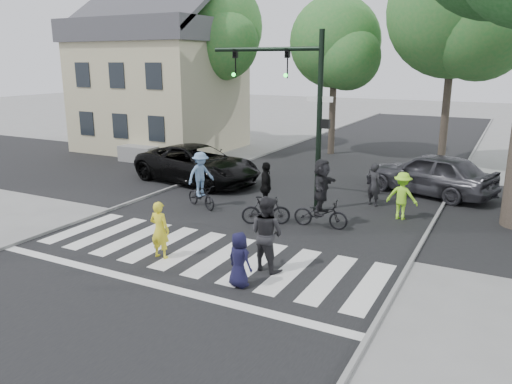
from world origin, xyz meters
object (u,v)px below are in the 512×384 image
(cyclist_right, at_px, (321,197))
(pedestrian_woman, at_px, (160,230))
(car_grey, at_px, (430,174))
(pedestrian_child, at_px, (239,260))
(cyclist_mid, at_px, (266,199))
(traffic_signal, at_px, (296,95))
(pedestrian_adult, at_px, (267,234))
(car_suv, at_px, (198,164))
(cyclist_left, at_px, (201,184))

(cyclist_right, bearing_deg, pedestrian_woman, -123.67)
(car_grey, bearing_deg, pedestrian_child, 4.43)
(cyclist_mid, xyz_separation_m, cyclist_right, (1.64, 0.52, 0.14))
(traffic_signal, xyz_separation_m, pedestrian_woman, (-1.21, -5.99, -3.14))
(pedestrian_woman, distance_m, pedestrian_adult, 2.87)
(cyclist_right, bearing_deg, traffic_signal, 133.46)
(traffic_signal, distance_m, car_suv, 6.16)
(pedestrian_woman, xyz_separation_m, pedestrian_adult, (2.80, 0.60, 0.17))
(car_suv, bearing_deg, cyclist_right, -105.57)
(traffic_signal, height_order, cyclist_right, traffic_signal)
(traffic_signal, distance_m, pedestrian_child, 7.45)
(cyclist_mid, xyz_separation_m, car_grey, (3.95, 6.20, 0.01))
(pedestrian_woman, xyz_separation_m, cyclist_right, (2.85, 4.27, 0.20))
(car_grey, bearing_deg, cyclist_right, -4.46)
(cyclist_left, xyz_separation_m, car_suv, (-2.24, 3.09, -0.07))
(pedestrian_child, height_order, cyclist_right, cyclist_right)
(pedestrian_woman, relative_size, cyclist_left, 0.77)
(traffic_signal, height_order, car_grey, traffic_signal)
(traffic_signal, xyz_separation_m, cyclist_mid, (-0.01, -2.24, -3.08))
(pedestrian_child, bearing_deg, traffic_signal, -63.00)
(traffic_signal, relative_size, pedestrian_adult, 3.19)
(cyclist_right, xyz_separation_m, car_grey, (2.31, 5.68, -0.14))
(pedestrian_woman, bearing_deg, traffic_signal, -103.09)
(traffic_signal, height_order, cyclist_mid, traffic_signal)
(traffic_signal, relative_size, cyclist_mid, 2.99)
(pedestrian_child, bearing_deg, cyclist_mid, -56.74)
(pedestrian_child, xyz_separation_m, car_suv, (-6.57, 8.04, 0.14))
(cyclist_left, bearing_deg, cyclist_right, -1.63)
(pedestrian_child, bearing_deg, pedestrian_adult, -81.65)
(cyclist_mid, bearing_deg, car_suv, 143.78)
(cyclist_mid, bearing_deg, pedestrian_woman, -107.82)
(traffic_signal, relative_size, pedestrian_child, 4.60)
(cyclist_left, height_order, car_suv, cyclist_left)
(pedestrian_adult, bearing_deg, pedestrian_child, 97.09)
(pedestrian_child, distance_m, car_grey, 10.80)
(pedestrian_woman, xyz_separation_m, cyclist_mid, (1.21, 3.75, 0.06))
(cyclist_left, xyz_separation_m, cyclist_mid, (2.86, -0.65, -0.04))
(pedestrian_adult, relative_size, car_grey, 0.39)
(pedestrian_adult, height_order, car_suv, pedestrian_adult)
(pedestrian_adult, distance_m, car_suv, 9.60)
(car_suv, bearing_deg, pedestrian_woman, -142.61)
(car_suv, bearing_deg, cyclist_left, -134.13)
(cyclist_left, bearing_deg, pedestrian_adult, -40.49)
(cyclist_mid, xyz_separation_m, car_suv, (-5.09, 3.73, -0.03))
(cyclist_mid, height_order, car_grey, cyclist_mid)
(cyclist_mid, bearing_deg, pedestrian_child, -71.11)
(cyclist_left, distance_m, cyclist_mid, 2.93)
(pedestrian_woman, height_order, pedestrian_child, pedestrian_woman)
(cyclist_right, bearing_deg, car_grey, 67.84)
(traffic_signal, relative_size, cyclist_left, 3.03)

